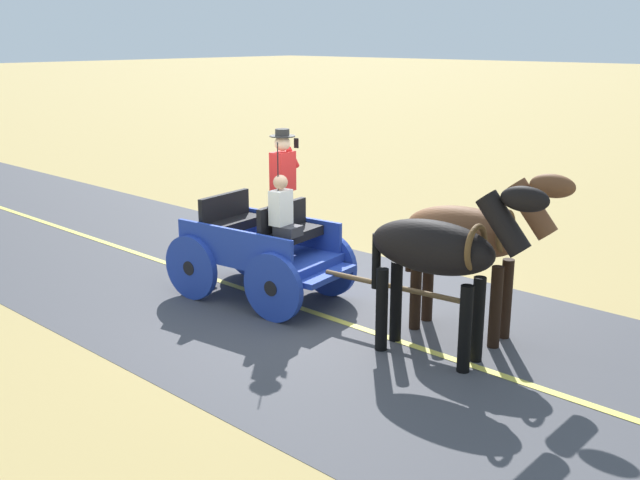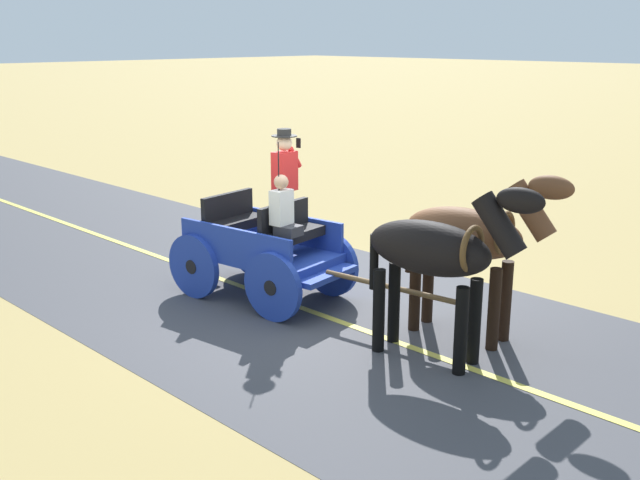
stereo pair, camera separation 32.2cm
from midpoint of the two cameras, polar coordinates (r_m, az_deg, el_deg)
The scene contains 6 objects.
ground_plane at distance 10.52m, azimuth -0.03°, elevation -5.47°, with size 200.00×200.00×0.00m, color tan.
road_surface at distance 10.51m, azimuth -0.03°, elevation -5.45°, with size 5.64×160.00×0.01m, color #424247.
road_centre_stripe at distance 10.51m, azimuth -0.03°, elevation -5.42°, with size 0.12×160.00×0.00m, color #DBCC4C.
horse_drawn_carriage at distance 10.82m, azimuth -3.31°, elevation -0.34°, with size 1.70×4.51×2.50m.
horse_near_side at distance 9.44m, azimuth 12.49°, elevation 0.17°, with size 0.79×2.15×2.21m.
horse_off_side at distance 8.69m, azimuth 10.04°, elevation -1.02°, with size 0.78×2.15×2.21m.
Camera 2 is at (6.88, 7.02, 3.75)m, focal length 41.63 mm.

